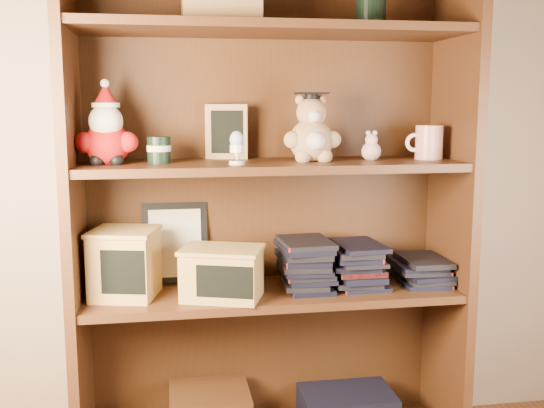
{
  "coord_description": "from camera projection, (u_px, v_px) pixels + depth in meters",
  "views": [
    {
      "loc": [
        -0.44,
        -0.59,
        1.12
      ],
      "look_at": [
        -0.13,
        1.3,
        0.82
      ],
      "focal_mm": 42.0,
      "sensor_mm": 36.0,
      "label": 1
    }
  ],
  "objects": [
    {
      "name": "bookcase",
      "position": [
        269.0,
        214.0,
        2.0
      ],
      "size": [
        1.2,
        0.35,
        1.6
      ],
      "color": "#472814",
      "rests_on": "ground"
    },
    {
      "name": "shelf_lower",
      "position": [
        272.0,
        293.0,
        1.99
      ],
      "size": [
        1.14,
        0.33,
        0.02
      ],
      "color": "#472814",
      "rests_on": "ground"
    },
    {
      "name": "shelf_upper",
      "position": [
        272.0,
        166.0,
        1.92
      ],
      "size": [
        1.14,
        0.33,
        0.02
      ],
      "color": "#472814",
      "rests_on": "ground"
    },
    {
      "name": "santa_plush",
      "position": [
        107.0,
        133.0,
        1.82
      ],
      "size": [
        0.18,
        0.13,
        0.25
      ],
      "color": "#A50F0F",
      "rests_on": "shelf_upper"
    },
    {
      "name": "teachers_tin",
      "position": [
        159.0,
        150.0,
        1.86
      ],
      "size": [
        0.07,
        0.07,
        0.08
      ],
      "color": "black",
      "rests_on": "shelf_upper"
    },
    {
      "name": "chalkboard_plaque",
      "position": [
        227.0,
        133.0,
        2.0
      ],
      "size": [
        0.13,
        0.09,
        0.17
      ],
      "color": "#9E7547",
      "rests_on": "shelf_upper"
    },
    {
      "name": "egg_cup",
      "position": [
        237.0,
        146.0,
        1.82
      ],
      "size": [
        0.05,
        0.05,
        0.1
      ],
      "color": "white",
      "rests_on": "shelf_upper"
    },
    {
      "name": "grad_teddy_bear",
      "position": [
        312.0,
        134.0,
        1.92
      ],
      "size": [
        0.18,
        0.15,
        0.21
      ],
      "color": "tan",
      "rests_on": "shelf_upper"
    },
    {
      "name": "pink_figurine",
      "position": [
        371.0,
        149.0,
        1.97
      ],
      "size": [
        0.06,
        0.06,
        0.09
      ],
      "color": "#D4A8A4",
      "rests_on": "shelf_upper"
    },
    {
      "name": "teacher_mug",
      "position": [
        428.0,
        142.0,
        1.99
      ],
      "size": [
        0.12,
        0.09,
        0.11
      ],
      "color": "silver",
      "rests_on": "shelf_upper"
    },
    {
      "name": "certificate_frame",
      "position": [
        175.0,
        243.0,
        2.05
      ],
      "size": [
        0.21,
        0.05,
        0.26
      ],
      "color": "black",
      "rests_on": "shelf_lower"
    },
    {
      "name": "treats_box",
      "position": [
        125.0,
        263.0,
        1.89
      ],
      "size": [
        0.23,
        0.23,
        0.2
      ],
      "color": "tan",
      "rests_on": "shelf_lower"
    },
    {
      "name": "pencils_box",
      "position": [
        222.0,
        273.0,
        1.88
      ],
      "size": [
        0.28,
        0.23,
        0.15
      ],
      "color": "tan",
      "rests_on": "shelf_lower"
    },
    {
      "name": "book_stack_left",
      "position": [
        306.0,
        263.0,
        1.99
      ],
      "size": [
        0.14,
        0.2,
        0.16
      ],
      "color": "black",
      "rests_on": "shelf_lower"
    },
    {
      "name": "book_stack_mid",
      "position": [
        357.0,
        263.0,
        2.02
      ],
      "size": [
        0.14,
        0.2,
        0.14
      ],
      "color": "black",
      "rests_on": "shelf_lower"
    },
    {
      "name": "book_stack_right",
      "position": [
        420.0,
        268.0,
        2.06
      ],
      "size": [
        0.14,
        0.2,
        0.1
      ],
      "color": "black",
      "rests_on": "shelf_lower"
    }
  ]
}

